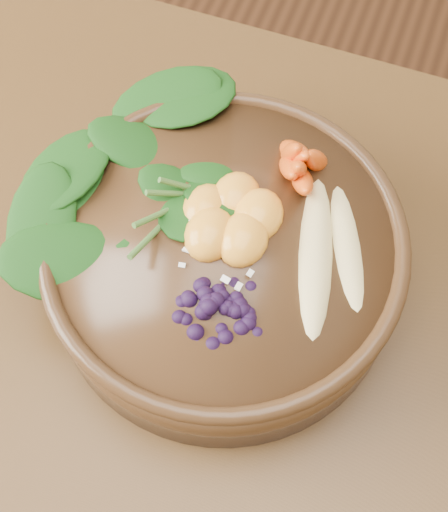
{
  "coord_description": "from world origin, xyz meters",
  "views": [
    {
      "loc": [
        0.08,
        -0.12,
        1.34
      ],
      "look_at": [
        -0.01,
        0.14,
        0.8
      ],
      "focal_mm": 50.0,
      "sensor_mm": 36.0,
      "label": 1
    }
  ],
  "objects": [
    {
      "name": "dining_table",
      "position": [
        0.0,
        0.0,
        0.66
      ],
      "size": [
        1.6,
        0.9,
        0.75
      ],
      "color": "#331C0C",
      "rests_on": "ground"
    },
    {
      "name": "stoneware_bowl",
      "position": [
        -0.01,
        0.14,
        0.79
      ],
      "size": [
        0.35,
        0.35,
        0.08
      ],
      "primitive_type": "cylinder",
      "rotation": [
        0.0,
        0.0,
        0.17
      ],
      "color": "#402815",
      "rests_on": "dining_table"
    },
    {
      "name": "kale_heap",
      "position": [
        -0.07,
        0.2,
        0.85
      ],
      "size": [
        0.23,
        0.21,
        0.05
      ],
      "primitive_type": null,
      "rotation": [
        0.0,
        0.0,
        0.17
      ],
      "color": "#154110",
      "rests_on": "stoneware_bowl"
    },
    {
      "name": "carrot_cluster",
      "position": [
        0.03,
        0.23,
        0.87
      ],
      "size": [
        0.07,
        0.07,
        0.08
      ],
      "primitive_type": null,
      "rotation": [
        0.0,
        0.0,
        0.17
      ],
      "color": "#E95317",
      "rests_on": "stoneware_bowl"
    },
    {
      "name": "banana_halves",
      "position": [
        0.07,
        0.16,
        0.85
      ],
      "size": [
        0.1,
        0.17,
        0.03
      ],
      "rotation": [
        0.0,
        0.0,
        0.17
      ],
      "color": "#E0CC84",
      "rests_on": "stoneware_bowl"
    },
    {
      "name": "mandarin_cluster",
      "position": [
        -0.01,
        0.16,
        0.85
      ],
      "size": [
        0.1,
        0.11,
        0.03
      ],
      "primitive_type": null,
      "rotation": [
        0.0,
        0.0,
        0.17
      ],
      "color": "orange",
      "rests_on": "stoneware_bowl"
    },
    {
      "name": "blueberry_pile",
      "position": [
        0.0,
        0.08,
        0.85
      ],
      "size": [
        0.16,
        0.13,
        0.04
      ],
      "primitive_type": null,
      "rotation": [
        0.0,
        0.0,
        0.17
      ],
      "color": "black",
      "rests_on": "stoneware_bowl"
    },
    {
      "name": "coconut_flakes",
      "position": [
        -0.01,
        0.12,
        0.84
      ],
      "size": [
        0.11,
        0.09,
        0.01
      ],
      "primitive_type": null,
      "rotation": [
        0.0,
        0.0,
        0.17
      ],
      "color": "white",
      "rests_on": "stoneware_bowl"
    }
  ]
}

